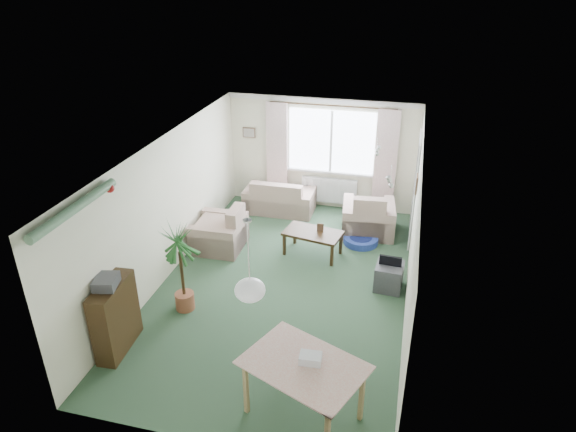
% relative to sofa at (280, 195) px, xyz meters
% --- Properties ---
extents(ground, '(6.50, 6.50, 0.00)m').
position_rel_sofa_xyz_m(ground, '(0.80, -2.75, -0.37)').
color(ground, '#2C4931').
extents(window, '(1.80, 0.03, 1.30)m').
position_rel_sofa_xyz_m(window, '(1.00, 0.48, 1.13)').
color(window, white).
extents(curtain_rod, '(2.60, 0.03, 0.03)m').
position_rel_sofa_xyz_m(curtain_rod, '(1.00, 0.40, 1.90)').
color(curtain_rod, black).
extents(curtain_left, '(0.45, 0.08, 2.00)m').
position_rel_sofa_xyz_m(curtain_left, '(-0.15, 0.38, 0.90)').
color(curtain_left, beige).
extents(curtain_right, '(0.45, 0.08, 2.00)m').
position_rel_sofa_xyz_m(curtain_right, '(2.15, 0.38, 0.90)').
color(curtain_right, beige).
extents(radiator, '(1.20, 0.10, 0.55)m').
position_rel_sofa_xyz_m(radiator, '(1.00, 0.44, 0.03)').
color(radiator, white).
extents(doorway, '(0.03, 0.95, 2.00)m').
position_rel_sofa_xyz_m(doorway, '(2.78, -0.55, 0.63)').
color(doorway, black).
extents(pendant_lamp, '(0.36, 0.36, 0.36)m').
position_rel_sofa_xyz_m(pendant_lamp, '(1.00, -5.05, 1.11)').
color(pendant_lamp, white).
extents(tinsel_garland, '(1.60, 1.60, 0.12)m').
position_rel_sofa_xyz_m(tinsel_garland, '(-1.12, -5.05, 1.91)').
color(tinsel_garland, '#196626').
extents(bauble_cluster_a, '(0.20, 0.20, 0.20)m').
position_rel_sofa_xyz_m(bauble_cluster_a, '(2.10, -1.85, 1.85)').
color(bauble_cluster_a, silver).
extents(bauble_cluster_b, '(0.20, 0.20, 0.20)m').
position_rel_sofa_xyz_m(bauble_cluster_b, '(2.40, -3.05, 1.85)').
color(bauble_cluster_b, silver).
extents(wall_picture_back, '(0.28, 0.03, 0.22)m').
position_rel_sofa_xyz_m(wall_picture_back, '(-0.80, 0.48, 1.18)').
color(wall_picture_back, brown).
extents(wall_picture_right, '(0.03, 0.24, 0.30)m').
position_rel_sofa_xyz_m(wall_picture_right, '(2.78, -1.55, 1.18)').
color(wall_picture_right, brown).
extents(sofa, '(1.47, 0.79, 0.73)m').
position_rel_sofa_xyz_m(sofa, '(0.00, 0.00, 0.00)').
color(sofa, beige).
rests_on(sofa, ground).
extents(armchair_corner, '(1.11, 1.06, 0.90)m').
position_rel_sofa_xyz_m(armchair_corner, '(1.95, -0.51, 0.08)').
color(armchair_corner, '#C4A894').
rests_on(armchair_corner, ground).
extents(armchair_left, '(0.91, 0.96, 0.84)m').
position_rel_sofa_xyz_m(armchair_left, '(-0.70, -1.79, 0.05)').
color(armchair_left, tan).
rests_on(armchair_left, ground).
extents(coffee_table, '(1.11, 0.75, 0.46)m').
position_rel_sofa_xyz_m(coffee_table, '(1.06, -1.64, -0.14)').
color(coffee_table, black).
rests_on(coffee_table, ground).
extents(photo_frame, '(0.12, 0.03, 0.16)m').
position_rel_sofa_xyz_m(photo_frame, '(1.18, -1.58, 0.17)').
color(photo_frame, '#4C3627').
rests_on(photo_frame, coffee_table).
extents(bookshelf, '(0.34, 0.87, 1.05)m').
position_rel_sofa_xyz_m(bookshelf, '(-1.04, -4.80, 0.16)').
color(bookshelf, black).
rests_on(bookshelf, ground).
extents(hifi_box, '(0.35, 0.41, 0.14)m').
position_rel_sofa_xyz_m(hifi_box, '(-1.06, -4.83, 0.75)').
color(hifi_box, '#3F3F45').
rests_on(hifi_box, bookshelf).
extents(houseplant, '(0.78, 0.78, 1.48)m').
position_rel_sofa_xyz_m(houseplant, '(-0.53, -3.74, 0.37)').
color(houseplant, '#1D551D').
rests_on(houseplant, ground).
extents(dining_table, '(1.46, 1.25, 0.77)m').
position_rel_sofa_xyz_m(dining_table, '(1.71, -5.35, 0.02)').
color(dining_table, tan).
rests_on(dining_table, ground).
extents(gift_box, '(0.26, 0.20, 0.12)m').
position_rel_sofa_xyz_m(gift_box, '(1.77, -5.29, 0.47)').
color(gift_box, silver).
rests_on(gift_box, dining_table).
extents(tv_cube, '(0.46, 0.51, 0.43)m').
position_rel_sofa_xyz_m(tv_cube, '(2.50, -2.39, -0.15)').
color(tv_cube, '#3D3D43').
rests_on(tv_cube, ground).
extents(pet_bed, '(0.66, 0.66, 0.13)m').
position_rel_sofa_xyz_m(pet_bed, '(1.88, -1.01, -0.30)').
color(pet_bed, navy).
rests_on(pet_bed, ground).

